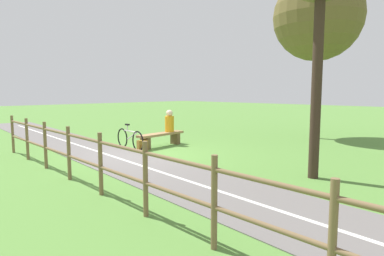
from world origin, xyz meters
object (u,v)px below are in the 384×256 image
(person_seated, at_px, (169,122))
(bicycle, at_px, (130,139))
(bench, at_px, (161,137))
(backpack, at_px, (142,146))
(tree_by_path, at_px, (318,17))

(person_seated, distance_m, bicycle, 1.66)
(bench, xyz_separation_m, person_seated, (-0.44, -0.04, 0.50))
(person_seated, bearing_deg, backpack, 6.53)
(backpack, height_order, tree_by_path, tree_by_path)
(bicycle, xyz_separation_m, backpack, (-0.11, 0.55, -0.18))
(bench, height_order, bicycle, bicycle)
(bench, height_order, tree_by_path, tree_by_path)
(person_seated, relative_size, tree_by_path, 0.12)
(tree_by_path, bearing_deg, bench, -26.27)
(bicycle, relative_size, backpack, 4.77)
(person_seated, relative_size, backpack, 2.22)
(person_seated, height_order, backpack, person_seated)
(bench, relative_size, person_seated, 2.54)
(backpack, distance_m, tree_by_path, 8.76)
(person_seated, distance_m, backpack, 1.64)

